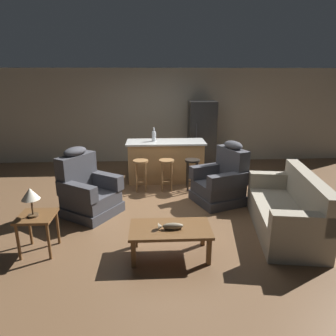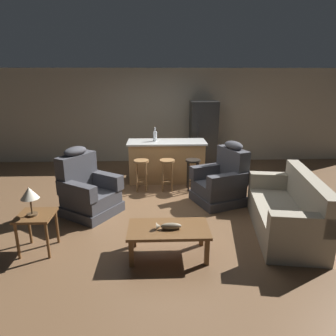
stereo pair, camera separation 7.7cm
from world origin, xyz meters
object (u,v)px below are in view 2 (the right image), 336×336
object	(u,v)px
fish_figurine	(169,226)
refrigerator	(203,134)
bottle_tall_green	(155,136)
coffee_table	(169,231)
recliner_near_lamp	(87,191)
kitchen_island	(167,161)
recliner_near_island	(222,181)
couch	(288,212)
end_table	(36,221)
bar_stool_left	(141,169)
bar_stool_right	(193,169)
table_lamp	(30,194)
bar_stool_middle	(167,169)

from	to	relation	value
fish_figurine	refrigerator	size ratio (longest dim) A/B	0.19
bottle_tall_green	coffee_table	bearing A→B (deg)	-86.55
recliner_near_lamp	kitchen_island	world-z (taller)	recliner_near_lamp
recliner_near_island	refrigerator	size ratio (longest dim) A/B	0.68
couch	end_table	bearing A→B (deg)	14.98
coffee_table	bottle_tall_green	world-z (taller)	bottle_tall_green
fish_figurine	bar_stool_left	xyz separation A→B (m)	(-0.48, 2.54, 0.01)
end_table	bar_stool_right	world-z (taller)	bar_stool_right
table_lamp	bar_stool_left	bearing A→B (deg)	59.72
bar_stool_right	refrigerator	xyz separation A→B (m)	(0.48, 1.83, 0.41)
end_table	bar_stool_right	size ratio (longest dim) A/B	0.82
couch	bar_stool_left	bearing A→B (deg)	-29.78
kitchen_island	bar_stool_right	distance (m)	0.83
refrigerator	couch	bearing A→B (deg)	-77.92
coffee_table	recliner_near_lamp	bearing A→B (deg)	134.61
recliner_near_island	recliner_near_lamp	bearing A→B (deg)	-12.52
couch	kitchen_island	size ratio (longest dim) A/B	1.11
recliner_near_lamp	bar_stool_middle	bearing A→B (deg)	69.81
bottle_tall_green	bar_stool_middle	bearing A→B (deg)	-68.82
kitchen_island	bar_stool_left	size ratio (longest dim) A/B	2.65
coffee_table	recliner_near_lamp	size ratio (longest dim) A/B	0.92
table_lamp	refrigerator	bearing A→B (deg)	54.70
coffee_table	end_table	distance (m)	1.84
couch	kitchen_island	bearing A→B (deg)	-45.45
recliner_near_lamp	refrigerator	distance (m)	3.86
coffee_table	end_table	world-z (taller)	end_table
table_lamp	bar_stool_right	world-z (taller)	table_lamp
recliner_near_lamp	bar_stool_right	bearing A→B (deg)	61.59
recliner_near_lamp	table_lamp	world-z (taller)	recliner_near_lamp
table_lamp	bottle_tall_green	xyz separation A→B (m)	(1.66, 3.01, 0.20)
coffee_table	couch	world-z (taller)	couch
bar_stool_right	fish_figurine	bearing A→B (deg)	-103.73
recliner_near_island	table_lamp	bearing A→B (deg)	7.77
refrigerator	end_table	bearing A→B (deg)	-125.30
recliner_near_lamp	table_lamp	size ratio (longest dim) A/B	2.93
bar_stool_right	bottle_tall_green	distance (m)	1.21
coffee_table	fish_figurine	world-z (taller)	fish_figurine
fish_figurine	bar_stool_middle	distance (m)	2.54
fish_figurine	bar_stool_middle	xyz separation A→B (m)	(0.07, 2.54, 0.01)
recliner_near_lamp	bar_stool_left	world-z (taller)	recliner_near_lamp
coffee_table	fish_figurine	size ratio (longest dim) A/B	3.24
coffee_table	recliner_near_lamp	distance (m)	1.99
coffee_table	recliner_near_island	size ratio (longest dim) A/B	0.92
coffee_table	kitchen_island	world-z (taller)	kitchen_island
kitchen_island	refrigerator	world-z (taller)	refrigerator
kitchen_island	bar_stool_middle	distance (m)	0.63
kitchen_island	recliner_near_island	bearing A→B (deg)	-51.82
bar_stool_left	refrigerator	world-z (taller)	refrigerator
bottle_tall_green	table_lamp	bearing A→B (deg)	-118.94
recliner_near_island	bar_stool_middle	size ratio (longest dim) A/B	1.76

